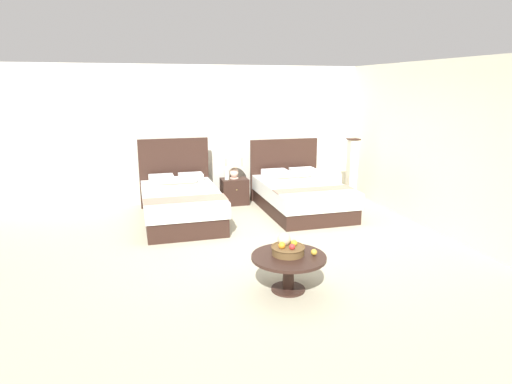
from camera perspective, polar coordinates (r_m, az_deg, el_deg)
ground_plane at (r=6.56m, az=1.64°, el=-6.89°), size 9.29×9.36×0.02m
wall_back at (r=8.98m, az=-3.87°, el=7.61°), size 9.29×0.12×2.70m
wall_side_right at (r=7.88m, az=21.06°, el=5.88°), size 0.12×4.96×2.70m
bed_near_window at (r=7.69m, az=-9.79°, el=-1.40°), size 1.32×2.13×1.33m
bed_near_corner at (r=8.21m, az=5.85°, el=-0.36°), size 1.42×2.10×1.25m
nightstand at (r=8.67m, az=-2.83°, el=0.09°), size 0.52×0.41×0.51m
table_lamp at (r=8.58m, az=-2.90°, el=3.60°), size 0.33×0.33×0.43m
vase at (r=8.52m, az=-3.82°, el=2.27°), size 0.09×0.09×0.19m
coffee_table at (r=5.05m, az=4.28°, el=-9.30°), size 0.85×0.85×0.42m
fruit_bowl at (r=5.03m, az=4.11°, el=-7.26°), size 0.39×0.39×0.23m
loose_apple at (r=5.04m, az=7.58°, el=-7.80°), size 0.07×0.07×0.07m
floor_lamp_corner at (r=8.99m, az=12.40°, el=2.77°), size 0.21×0.21×1.28m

